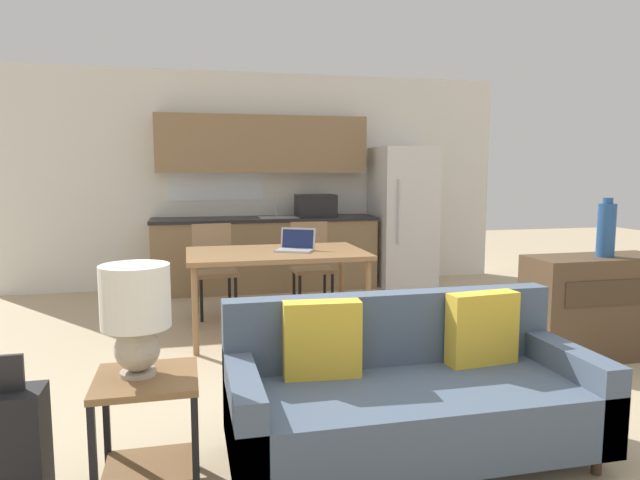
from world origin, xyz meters
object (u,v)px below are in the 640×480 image
dining_table (276,258)px  laptop (296,245)px  table_lamp (136,310)px  dining_chair_far_right (311,262)px  side_table (148,416)px  vase (606,229)px  credenza (595,307)px  suitcase (1,451)px  couch (408,393)px  refrigerator (403,216)px  dining_chair_far_left (214,265)px

dining_table → laptop: 0.21m
table_lamp → dining_chair_far_right: size_ratio=0.54×
side_table → vase: (3.37, 1.21, 0.65)m
credenza → suitcase: (-3.94, -1.21, -0.13)m
dining_table → couch: size_ratio=0.84×
refrigerator → suitcase: bearing=-129.2°
side_table → dining_chair_far_right: size_ratio=0.61×
vase → couch: bearing=-151.9°
laptop → suitcase: laptop is taller
vase → laptop: vase is taller
laptop → dining_table: bearing=-151.8°
couch → dining_table: bearing=98.0°
dining_table → suitcase: dining_table is taller
table_lamp → dining_chair_far_left: size_ratio=0.54×
dining_chair_far_right → couch: bearing=-92.8°
suitcase → vase: bearing=16.6°
refrigerator → side_table: (-2.92, -4.35, -0.51)m
dining_table → vase: (2.40, -1.21, 0.32)m
couch → dining_chair_far_right: 3.17m
refrigerator → vase: (0.44, -3.14, 0.14)m
dining_chair_far_right → suitcase: dining_chair_far_right is taller
table_lamp → vase: (3.40, 1.18, 0.16)m
couch → suitcase: 1.91m
side_table → vase: size_ratio=1.23×
credenza → dining_chair_far_left: (-2.87, 2.05, 0.11)m
refrigerator → credenza: (0.40, -3.12, -0.48)m
dining_table → side_table: bearing=-111.7°
dining_chair_far_left → couch: bearing=-81.7°
dining_table → laptop: (0.18, 0.00, 0.11)m
vase → dining_chair_far_left: size_ratio=0.49×
refrigerator → couch: refrigerator is taller
side_table → suitcase: 0.62m
dining_table → dining_chair_far_right: dining_chair_far_right is taller
table_lamp → credenza: size_ratio=0.46×
vase → suitcase: 4.22m
refrigerator → vase: bearing=-82.0°
table_lamp → credenza: (3.36, 1.21, -0.46)m
refrigerator → dining_table: refrigerator is taller
suitcase → table_lamp: bearing=0.5°
refrigerator → dining_table: size_ratio=1.13×
suitcase → side_table: bearing=-2.0°
vase → dining_chair_far_left: 3.61m
dining_chair_far_left → laptop: laptop is taller
dining_table → vase: size_ratio=3.41×
credenza → suitcase: credenza is taller
vase → laptop: bearing=151.2°
couch → dining_chair_far_left: (-0.83, 3.18, 0.19)m
dining_chair_far_right → vase: bearing=-46.8°
couch → dining_chair_far_left: 3.29m
credenza → couch: bearing=-150.8°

